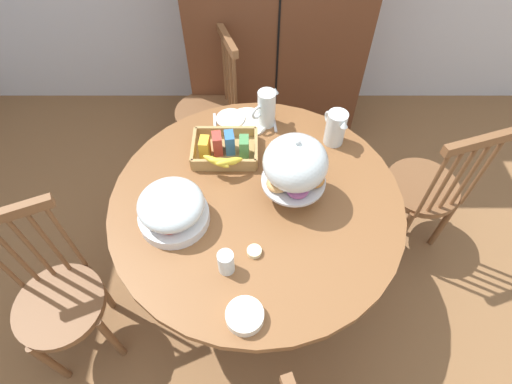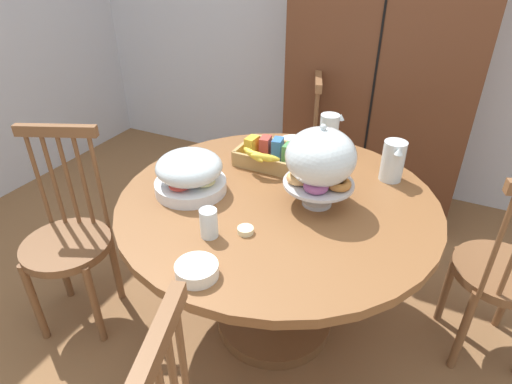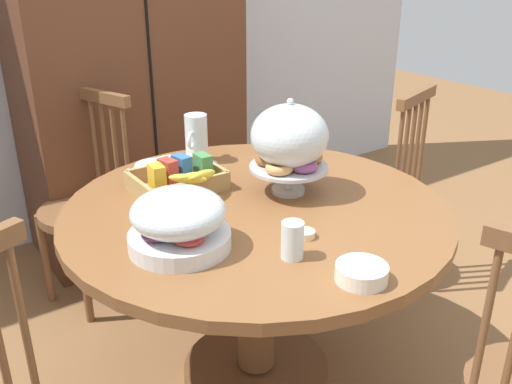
# 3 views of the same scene
# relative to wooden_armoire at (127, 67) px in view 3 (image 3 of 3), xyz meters

# --- Properties ---
(wooden_armoire) EXTENTS (1.18, 0.60, 1.96)m
(wooden_armoire) POSITION_rel_wooden_armoire_xyz_m (0.00, 0.00, 0.00)
(wooden_armoire) COLOR brown
(wooden_armoire) RESTS_ON ground_plane
(dining_table) EXTENTS (1.32, 1.32, 0.74)m
(dining_table) POSITION_rel_wooden_armoire_xyz_m (-0.13, -1.34, -0.43)
(dining_table) COLOR brown
(dining_table) RESTS_ON ground_plane
(windsor_chair_by_cabinet) EXTENTS (0.43, 0.43, 0.97)m
(windsor_chair_by_cabinet) POSITION_rel_wooden_armoire_xyz_m (0.79, -1.06, -0.53)
(windsor_chair_by_cabinet) COLOR brown
(windsor_chair_by_cabinet) RESTS_ON ground_plane
(windsor_chair_facing_door) EXTENTS (0.43, 0.43, 0.97)m
(windsor_chair_facing_door) POSITION_rel_wooden_armoire_xyz_m (-0.42, -0.43, -0.53)
(windsor_chair_facing_door) COLOR brown
(windsor_chair_facing_door) RESTS_ON ground_plane
(pastry_stand_with_dome) EXTENTS (0.28, 0.28, 0.34)m
(pastry_stand_with_dome) POSITION_rel_wooden_armoire_xyz_m (0.03, -1.31, -0.05)
(pastry_stand_with_dome) COLOR silver
(pastry_stand_with_dome) RESTS_ON dining_table
(fruit_platter_covered) EXTENTS (0.30, 0.30, 0.18)m
(fruit_platter_covered) POSITION_rel_wooden_armoire_xyz_m (-0.48, -1.45, -0.16)
(fruit_platter_covered) COLOR silver
(fruit_platter_covered) RESTS_ON dining_table
(orange_juice_pitcher) EXTENTS (0.10, 0.18, 0.18)m
(orange_juice_pitcher) POSITION_rel_wooden_armoire_xyz_m (0.26, -0.98, -0.16)
(orange_juice_pitcher) COLOR silver
(orange_juice_pitcher) RESTS_ON dining_table
(milk_pitcher) EXTENTS (0.14, 0.13, 0.20)m
(milk_pitcher) POSITION_rel_wooden_armoire_xyz_m (-0.08, -0.84, -0.15)
(milk_pitcher) COLOR silver
(milk_pitcher) RESTS_ON dining_table
(cereal_basket) EXTENTS (0.32, 0.30, 0.12)m
(cereal_basket) POSITION_rel_wooden_armoire_xyz_m (-0.28, -1.08, -0.20)
(cereal_basket) COLOR tan
(cereal_basket) RESTS_ON dining_table
(china_plate_large) EXTENTS (0.22, 0.22, 0.01)m
(china_plate_large) POSITION_rel_wooden_armoire_xyz_m (-0.17, -0.84, -0.24)
(china_plate_large) COLOR white
(china_plate_large) RESTS_ON dining_table
(china_plate_small) EXTENTS (0.15, 0.15, 0.01)m
(china_plate_small) POSITION_rel_wooden_armoire_xyz_m (-0.26, -0.83, -0.23)
(china_plate_small) COLOR white
(china_plate_small) RESTS_ON china_plate_large
(cereal_bowl) EXTENTS (0.14, 0.14, 0.04)m
(cereal_bowl) POSITION_rel_wooden_armoire_xyz_m (-0.17, -1.88, -0.22)
(cereal_bowl) COLOR white
(cereal_bowl) RESTS_ON dining_table
(drinking_glass) EXTENTS (0.06, 0.06, 0.11)m
(drinking_glass) POSITION_rel_wooden_armoire_xyz_m (-0.25, -1.68, -0.19)
(drinking_glass) COLOR silver
(drinking_glass) RESTS_ON dining_table
(butter_dish) EXTENTS (0.06, 0.06, 0.02)m
(butter_dish) POSITION_rel_wooden_armoire_xyz_m (-0.14, -1.61, -0.23)
(butter_dish) COLOR beige
(butter_dish) RESTS_ON dining_table
(table_knife) EXTENTS (0.03, 0.17, 0.01)m
(table_knife) POSITION_rel_wooden_armoire_xyz_m (-0.31, -0.85, -0.24)
(table_knife) COLOR silver
(table_knife) RESTS_ON dining_table
(dinner_fork) EXTENTS (0.03, 0.17, 0.01)m
(dinner_fork) POSITION_rel_wooden_armoire_xyz_m (-0.34, -0.86, -0.24)
(dinner_fork) COLOR silver
(dinner_fork) RESTS_ON dining_table
(soup_spoon) EXTENTS (0.03, 0.17, 0.01)m
(soup_spoon) POSITION_rel_wooden_armoire_xyz_m (-0.04, -0.83, -0.24)
(soup_spoon) COLOR silver
(soup_spoon) RESTS_ON dining_table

